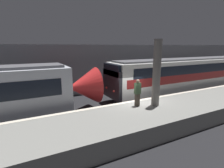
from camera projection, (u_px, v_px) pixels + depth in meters
The scene contains 6 objects.
ground_plane at pixel (135, 114), 12.61m from camera, with size 120.00×120.00×0.00m, color black.
platform at pixel (154, 117), 10.81m from camera, with size 40.00×3.91×1.05m.
station_rear_barrier at pixel (97, 69), 18.07m from camera, with size 50.00×0.15×4.95m.
support_pillar_near at pixel (157, 73), 10.88m from camera, with size 0.49×0.49×4.18m.
train_boxy at pixel (193, 75), 18.33m from camera, with size 19.49×2.94×3.60m.
person_waiting at pixel (137, 92), 11.02m from camera, with size 0.38×0.24×1.73m.
Camera 1 is at (-6.97, -9.75, 4.78)m, focal length 28.00 mm.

